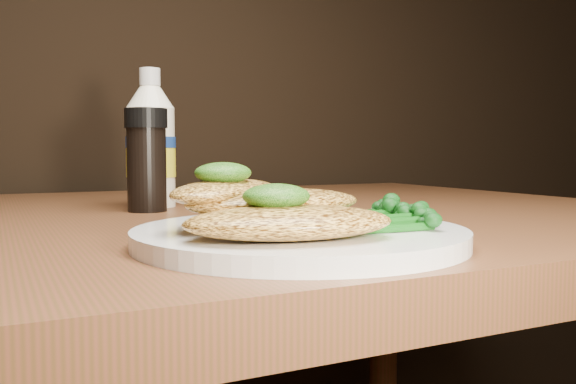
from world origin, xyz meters
name	(u,v)px	position (x,y,z in m)	size (l,w,h in m)	color
plate	(300,236)	(0.04, 0.78, 0.76)	(0.25, 0.25, 0.01)	white
chicken_front	(290,222)	(0.00, 0.73, 0.77)	(0.14, 0.07, 0.02)	#F8BA4E
chicken_mid	(275,202)	(0.02, 0.79, 0.78)	(0.14, 0.07, 0.02)	#F8BA4E
chicken_back	(227,192)	(-0.01, 0.81, 0.79)	(0.12, 0.06, 0.02)	#F8BA4E
pesto_front	(276,196)	(0.00, 0.74, 0.79)	(0.04, 0.04, 0.02)	black
pesto_back	(223,173)	(-0.02, 0.80, 0.80)	(0.04, 0.04, 0.02)	black
broccolini_bundle	(360,214)	(0.08, 0.77, 0.77)	(0.13, 0.10, 0.02)	#125613
mayo_bottle	(151,138)	(0.01, 1.14, 0.84)	(0.06, 0.06, 0.17)	white
pepper_grinder	(147,160)	(-0.01, 1.08, 0.81)	(0.05, 0.05, 0.12)	black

